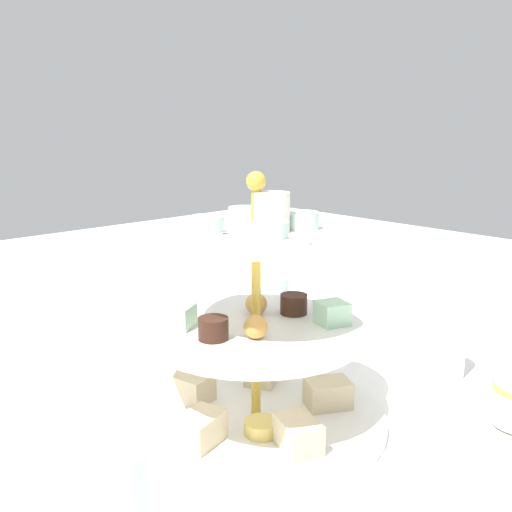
% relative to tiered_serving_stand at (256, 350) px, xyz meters
% --- Properties ---
extents(ground_plane, '(2.40, 2.40, 0.00)m').
position_rel_tiered_serving_stand_xyz_m(ground_plane, '(-0.00, 0.00, -0.08)').
color(ground_plane, white).
extents(tiered_serving_stand, '(0.28, 0.28, 0.27)m').
position_rel_tiered_serving_stand_xyz_m(tiered_serving_stand, '(0.00, 0.00, 0.00)').
color(tiered_serving_stand, white).
rests_on(tiered_serving_stand, ground_plane).
extents(water_glass_short_left, '(0.06, 0.06, 0.08)m').
position_rel_tiered_serving_stand_xyz_m(water_glass_short_left, '(0.07, 0.26, -0.04)').
color(water_glass_short_left, silver).
rests_on(water_glass_short_left, ground_plane).
extents(water_glass_mid_back, '(0.06, 0.06, 0.10)m').
position_rel_tiered_serving_stand_xyz_m(water_glass_mid_back, '(-0.16, 0.18, -0.03)').
color(water_glass_mid_back, silver).
rests_on(water_glass_mid_back, ground_plane).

